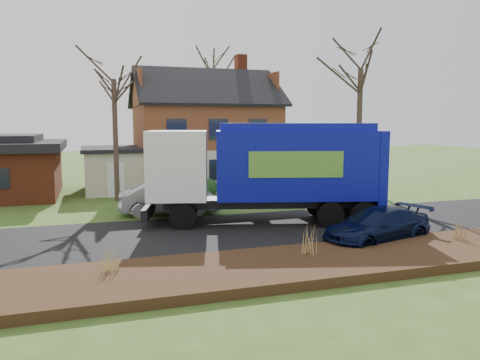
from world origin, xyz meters
name	(u,v)px	position (x,y,z in m)	size (l,w,h in m)	color
ground	(238,232)	(0.00, 0.00, 0.00)	(120.00, 120.00, 0.00)	#35501A
road	(238,231)	(0.00, 0.00, 0.01)	(80.00, 7.00, 0.02)	black
mulch_verge	(291,266)	(0.00, -5.30, 0.15)	(80.00, 3.50, 0.30)	black
main_house	(197,128)	(1.49, 13.91, 4.03)	(12.95, 8.95, 9.26)	beige
garbage_truck	(270,166)	(1.87, 1.25, 2.54)	(10.62, 5.29, 4.40)	black
silver_sedan	(169,198)	(-2.04, 4.55, 0.78)	(1.65, 4.74, 1.56)	#A8AAAF
navy_wagon	(377,226)	(4.26, -3.40, 0.66)	(1.84, 4.52, 1.31)	black
tree_front_west	(113,61)	(-4.21, 9.39, 7.80)	(3.18, 3.18, 9.46)	#413027
tree_front_east	(361,49)	(11.74, 9.92, 9.25)	(4.10, 4.10, 11.38)	#3E2E25
tree_back	(213,54)	(5.15, 23.34, 10.46)	(3.96, 3.96, 12.55)	#3A3223
grass_clump_west	(110,256)	(-5.21, -4.62, 0.73)	(0.32, 0.27, 0.86)	#AC9B4C
grass_clump_mid	(310,240)	(0.84, -4.83, 0.77)	(0.34, 0.28, 0.95)	#AA874B
grass_clump_east	(461,228)	(6.80, -4.74, 0.72)	(0.34, 0.28, 0.85)	olive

